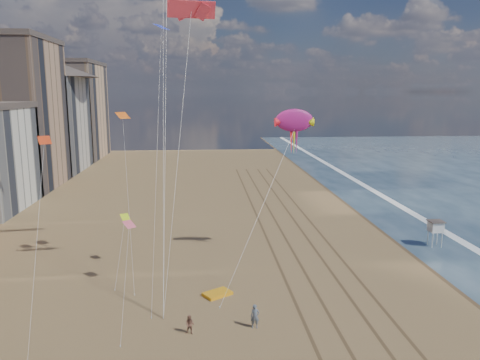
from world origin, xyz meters
name	(u,v)px	position (x,y,z in m)	size (l,w,h in m)	color
wet_sand	(403,225)	(19.00, 40.00, 0.00)	(260.00, 260.00, 0.00)	#42301E
foam	(432,224)	(23.20, 40.00, 0.00)	(260.00, 260.00, 0.00)	white
tracks	(304,251)	(2.55, 30.00, 0.01)	(7.68, 120.00, 0.01)	brown
lifeguard_stand	(436,227)	(18.88, 30.75, 2.46)	(1.76, 1.76, 3.19)	silver
grounded_kite	(217,294)	(-8.11, 18.76, 0.14)	(2.50, 1.59, 0.28)	orange
show_kite	(294,121)	(0.64, 28.17, 15.51)	(6.49, 6.54, 20.84)	#A61973
kite_flyer_a	(255,316)	(-5.31, 12.39, 0.98)	(0.72, 0.47, 1.96)	slate
kite_flyer_b	(190,325)	(-10.48, 11.87, 0.76)	(0.74, 0.58, 1.53)	brown
small_kites	(121,137)	(-17.06, 23.31, 14.32)	(10.60, 13.55, 19.44)	#CCF019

